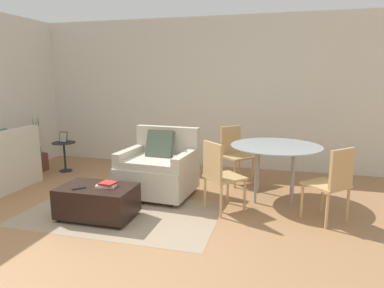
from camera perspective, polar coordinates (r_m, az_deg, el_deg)
ground_plane at (r=3.63m, az=-16.32°, el=-16.85°), size 20.00×20.00×0.00m
wall_back at (r=6.53m, az=-0.55°, el=8.43°), size 12.00×0.06×2.75m
area_rug at (r=4.44m, az=-11.83°, el=-11.30°), size 2.43×1.41×0.01m
armchair at (r=4.95m, az=-5.58°, el=-4.24°), size 1.05×0.95×0.95m
ottoman at (r=4.32m, az=-15.47°, el=-9.08°), size 0.89×0.56×0.39m
book_stack at (r=4.20m, az=-13.99°, el=-6.60°), size 0.24×0.18×0.06m
tv_remote_primary at (r=4.24m, az=-18.35°, el=-7.03°), size 0.14×0.14×0.01m
potted_plant at (r=6.86m, az=-24.24°, el=-1.84°), size 0.33×0.33×1.05m
side_table at (r=6.55m, az=-20.51°, el=-1.09°), size 0.40×0.40×0.53m
picture_frame at (r=6.51m, az=-20.66°, el=1.08°), size 0.16×0.07×0.19m
dining_table at (r=4.82m, az=13.78°, el=-1.07°), size 1.23×1.23×0.76m
dining_chair_near_left at (r=4.28m, az=4.56°, el=-4.67°), size 0.59×0.59×0.90m
dining_chair_near_right at (r=4.26m, az=22.43°, el=-5.57°), size 0.59×0.59×0.90m
dining_chair_far_left at (r=5.55m, az=7.02°, el=-1.06°), size 0.59×0.59×0.90m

